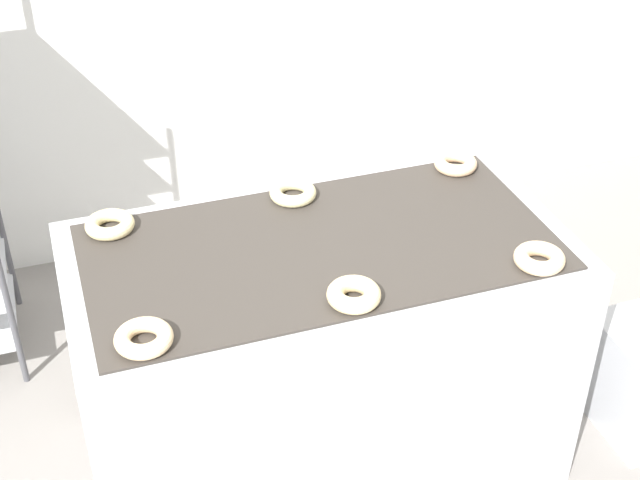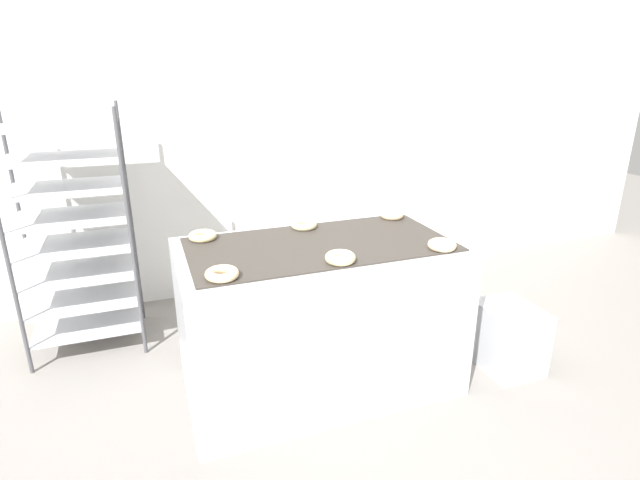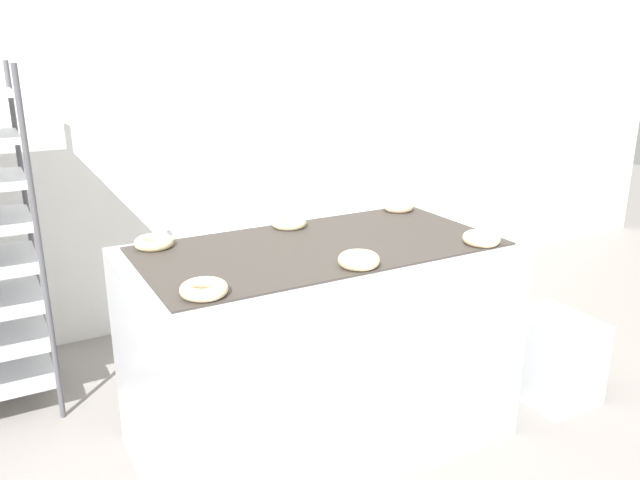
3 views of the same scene
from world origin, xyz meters
TOP-DOWN VIEW (x-y plane):
  - ground_plane at (0.00, 0.00)m, footprint 14.00×14.00m
  - wall_back at (0.00, 2.12)m, footprint 8.00×0.05m
  - fryer_machine at (0.00, 0.64)m, footprint 1.49×0.79m
  - baking_rack_cart at (-1.27, 1.59)m, footprint 0.68×0.52m
  - glaze_bin at (1.13, 0.42)m, footprint 0.31×0.39m
  - donut_near_left at (-0.56, 0.37)m, footprint 0.15×0.15m
  - donut_near_center at (0.00, 0.36)m, footprint 0.15×0.15m
  - donut_near_right at (0.56, 0.35)m, footprint 0.15×0.15m
  - donut_far_left at (-0.57, 0.92)m, footprint 0.15×0.15m
  - donut_far_center at (0.01, 0.93)m, footprint 0.15×0.15m
  - donut_far_right at (0.58, 0.93)m, footprint 0.14×0.14m

SIDE VIEW (x-z plane):
  - ground_plane at x=0.00m, z-range 0.00..0.00m
  - glaze_bin at x=1.13m, z-range 0.00..0.39m
  - fryer_machine at x=0.00m, z-range 0.00..0.86m
  - baking_rack_cart at x=-1.27m, z-range 0.01..1.55m
  - donut_far_center at x=0.01m, z-range 0.86..0.90m
  - donut_far_left at x=-0.57m, z-range 0.86..0.91m
  - donut_far_right at x=0.58m, z-range 0.86..0.91m
  - donut_near_left at x=-0.56m, z-range 0.86..0.91m
  - donut_near_right at x=0.56m, z-range 0.86..0.91m
  - donut_near_center at x=0.00m, z-range 0.86..0.91m
  - wall_back at x=0.00m, z-range 0.00..2.80m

